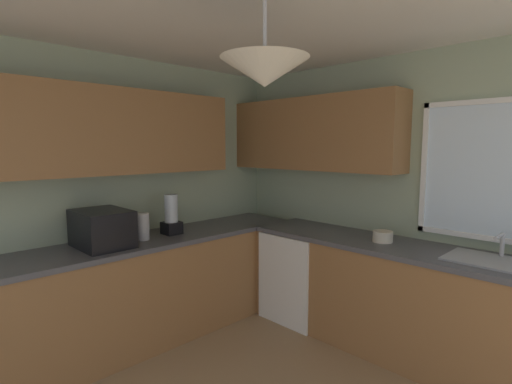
# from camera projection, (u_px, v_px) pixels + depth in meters

# --- Properties ---
(room_shell) EXTENTS (3.97, 3.84, 2.52)m
(room_shell) POSITION_uv_depth(u_px,v_px,m) (239.00, 131.00, 2.88)
(room_shell) COLOR #9EAD8E
(room_shell) RESTS_ON ground_plane
(counter_run_left) EXTENTS (0.65, 3.45, 0.90)m
(counter_run_left) POSITION_uv_depth(u_px,v_px,m) (124.00, 295.00, 3.22)
(counter_run_left) COLOR olive
(counter_run_left) RESTS_ON ground_plane
(counter_run_back) EXTENTS (3.06, 0.65, 0.90)m
(counter_run_back) POSITION_uv_depth(u_px,v_px,m) (422.00, 306.00, 3.01)
(counter_run_back) COLOR olive
(counter_run_back) RESTS_ON ground_plane
(dishwasher) EXTENTS (0.60, 0.60, 0.85)m
(dishwasher) POSITION_uv_depth(u_px,v_px,m) (302.00, 274.00, 3.82)
(dishwasher) COLOR white
(dishwasher) RESTS_ON ground_plane
(microwave) EXTENTS (0.48, 0.36, 0.29)m
(microwave) POSITION_uv_depth(u_px,v_px,m) (102.00, 228.00, 3.03)
(microwave) COLOR black
(microwave) RESTS_ON counter_run_left
(kettle) EXTENTS (0.11, 0.11, 0.23)m
(kettle) POSITION_uv_depth(u_px,v_px,m) (143.00, 227.00, 3.26)
(kettle) COLOR #B7B7BC
(kettle) RESTS_ON counter_run_left
(sink_assembly) EXTENTS (0.60, 0.40, 0.19)m
(sink_assembly) POSITION_uv_depth(u_px,v_px,m) (495.00, 261.00, 2.63)
(sink_assembly) COLOR #9EA0A5
(sink_assembly) RESTS_ON counter_run_back
(bowl) EXTENTS (0.16, 0.16, 0.09)m
(bowl) POSITION_uv_depth(u_px,v_px,m) (383.00, 236.00, 3.20)
(bowl) COLOR beige
(bowl) RESTS_ON counter_run_back
(blender_appliance) EXTENTS (0.15, 0.15, 0.36)m
(blender_appliance) POSITION_uv_depth(u_px,v_px,m) (171.00, 216.00, 3.47)
(blender_appliance) COLOR black
(blender_appliance) RESTS_ON counter_run_left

